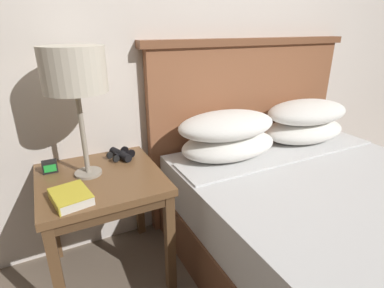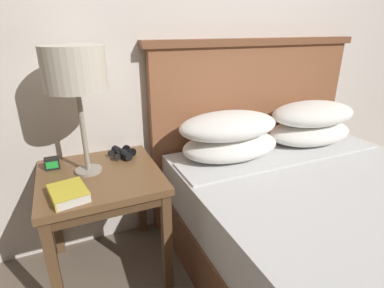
{
  "view_description": "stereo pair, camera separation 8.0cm",
  "coord_description": "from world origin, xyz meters",
  "views": [
    {
      "loc": [
        -0.88,
        -0.75,
        1.28
      ],
      "look_at": [
        -0.22,
        0.56,
        0.69
      ],
      "focal_mm": 28.0,
      "sensor_mm": 36.0,
      "label": 1
    },
    {
      "loc": [
        -0.81,
        -0.79,
        1.28
      ],
      "look_at": [
        -0.22,
        0.56,
        0.69
      ],
      "focal_mm": 28.0,
      "sensor_mm": 36.0,
      "label": 2
    }
  ],
  "objects": [
    {
      "name": "table_lamp",
      "position": [
        -0.74,
        0.66,
        1.09
      ],
      "size": [
        0.28,
        0.28,
        0.61
      ],
      "color": "gray",
      "rests_on": "nightstand"
    },
    {
      "name": "nightstand",
      "position": [
        -0.7,
        0.61,
        0.51
      ],
      "size": [
        0.58,
        0.58,
        0.59
      ],
      "color": "brown",
      "rests_on": "ground_plane"
    },
    {
      "name": "wall_back",
      "position": [
        0.0,
        0.93,
        1.3
      ],
      "size": [
        8.0,
        0.06,
        2.6
      ],
      "color": "silver",
      "rests_on": "ground_plane"
    },
    {
      "name": "book_on_nightstand",
      "position": [
        -0.85,
        0.44,
        0.61
      ],
      "size": [
        0.17,
        0.21,
        0.04
      ],
      "color": "silver",
      "rests_on": "nightstand"
    },
    {
      "name": "binoculars_pair",
      "position": [
        -0.55,
        0.78,
        0.62
      ],
      "size": [
        0.15,
        0.16,
        0.05
      ],
      "color": "black",
      "rests_on": "nightstand"
    },
    {
      "name": "bed",
      "position": [
        0.37,
        0.06,
        0.33
      ],
      "size": [
        1.52,
        1.88,
        1.21
      ],
      "color": "brown",
      "rests_on": "ground_plane"
    },
    {
      "name": "alarm_clock",
      "position": [
        -0.91,
        0.77,
        0.62
      ],
      "size": [
        0.07,
        0.05,
        0.06
      ],
      "color": "black",
      "rests_on": "nightstand"
    }
  ]
}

